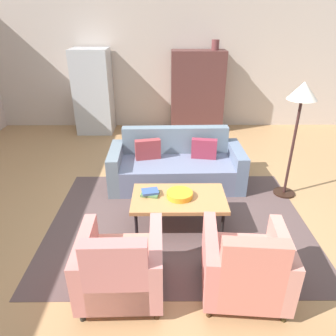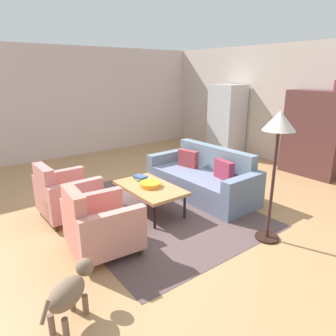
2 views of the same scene
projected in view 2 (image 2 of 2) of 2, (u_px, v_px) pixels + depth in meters
ground_plane at (163, 208)px, 5.07m from camera, size 10.16×10.16×0.00m
wall_back at (302, 107)px, 6.92m from camera, size 8.47×0.12×2.80m
wall_left at (66, 103)px, 7.86m from camera, size 0.12×7.89×2.80m
area_rug at (153, 210)px, 4.99m from camera, size 3.40×2.60×0.01m
couch at (204, 179)px, 5.56m from camera, size 2.12×0.95×0.86m
coffee_table at (150, 188)px, 4.85m from camera, size 1.20×0.70×0.43m
armchair_left at (65, 197)px, 4.64m from camera, size 0.82×0.82×0.88m
armchair_right at (98, 227)px, 3.74m from camera, size 0.86×0.86×0.88m
fruit_bowl at (150, 184)px, 4.82m from camera, size 0.34×0.34×0.07m
book_stack at (140, 178)px, 5.14m from camera, size 0.25×0.21×0.06m
cabinet at (313, 134)px, 6.48m from camera, size 1.20×0.51×1.80m
refrigerator at (227, 120)px, 8.20m from camera, size 0.80×0.73×1.85m
floor_lamp at (278, 134)px, 3.71m from camera, size 0.40×0.40×1.72m
dog at (70, 291)px, 2.69m from camera, size 0.46×0.61×0.48m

